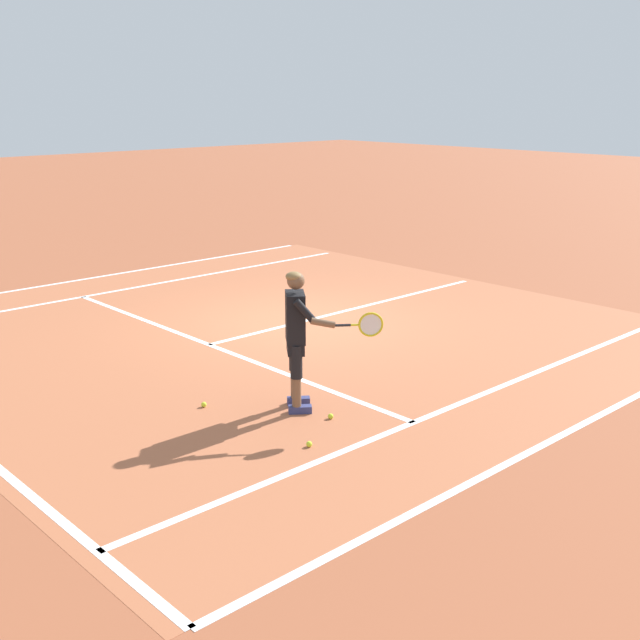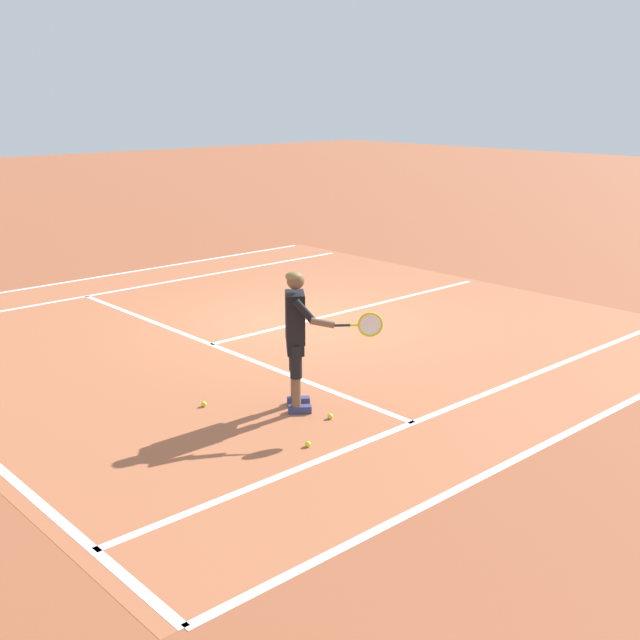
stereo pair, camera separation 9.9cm
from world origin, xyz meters
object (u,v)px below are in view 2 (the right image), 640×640
at_px(tennis_ball_by_baseline, 204,404).
at_px(tennis_player, 298,331).
at_px(tennis_ball_mid_court, 308,444).
at_px(tennis_ball_near_feet, 330,416).

bearing_deg(tennis_ball_by_baseline, tennis_player, 44.56).
bearing_deg(tennis_ball_mid_court, tennis_ball_near_feet, 119.85).
bearing_deg(tennis_ball_mid_court, tennis_player, 144.74).
relative_size(tennis_ball_near_feet, tennis_ball_by_baseline, 1.00).
height_order(tennis_player, tennis_ball_by_baseline, tennis_player).
height_order(tennis_ball_near_feet, tennis_ball_by_baseline, same).
xyz_separation_m(tennis_ball_by_baseline, tennis_ball_mid_court, (1.74, 0.18, 0.00)).
bearing_deg(tennis_ball_by_baseline, tennis_ball_mid_court, 5.82).
bearing_deg(tennis_player, tennis_ball_mid_court, -35.26).
distance_m(tennis_ball_near_feet, tennis_ball_by_baseline, 1.60).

